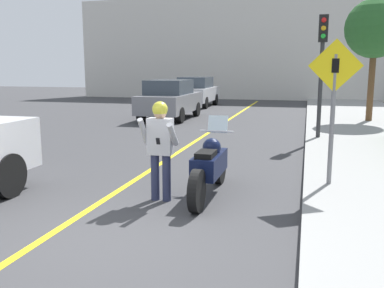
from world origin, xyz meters
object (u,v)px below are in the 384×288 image
(parked_car_grey, at_px, (170,99))
(parked_car_silver, at_px, (196,91))
(person_biker, at_px, (160,141))
(motorcycle, at_px, (210,166))
(traffic_light, at_px, (322,53))
(street_tree, at_px, (375,29))
(crossing_sign, at_px, (334,98))

(parked_car_grey, distance_m, parked_car_silver, 6.32)
(person_biker, relative_size, parked_car_grey, 0.39)
(parked_car_grey, relative_size, parked_car_silver, 1.00)
(person_biker, bearing_deg, motorcycle, 31.92)
(parked_car_silver, bearing_deg, traffic_light, -58.58)
(motorcycle, distance_m, traffic_light, 6.83)
(motorcycle, bearing_deg, street_tree, 70.43)
(crossing_sign, bearing_deg, parked_car_silver, 112.38)
(person_biker, distance_m, street_tree, 12.64)
(parked_car_grey, bearing_deg, parked_car_silver, 94.21)
(street_tree, distance_m, parked_car_silver, 10.72)
(parked_car_grey, bearing_deg, street_tree, 2.97)
(parked_car_grey, bearing_deg, crossing_sign, -57.77)
(person_biker, xyz_separation_m, traffic_light, (2.63, 6.67, 1.60))
(motorcycle, relative_size, crossing_sign, 0.95)
(parked_car_grey, height_order, parked_car_silver, same)
(crossing_sign, xyz_separation_m, street_tree, (1.92, 10.16, 1.97))
(person_biker, xyz_separation_m, parked_car_silver, (-3.89, 17.34, -0.14))
(motorcycle, height_order, traffic_light, traffic_light)
(motorcycle, relative_size, street_tree, 0.51)
(motorcycle, xyz_separation_m, traffic_light, (1.90, 6.22, 2.08))
(crossing_sign, height_order, parked_car_silver, crossing_sign)
(street_tree, height_order, parked_car_silver, street_tree)
(motorcycle, xyz_separation_m, person_biker, (-0.73, -0.45, 0.48))
(motorcycle, height_order, parked_car_silver, parked_car_silver)
(traffic_light, bearing_deg, person_biker, -111.52)
(person_biker, relative_size, crossing_sign, 0.65)
(traffic_light, height_order, parked_car_grey, traffic_light)
(person_biker, bearing_deg, parked_car_grey, 107.23)
(street_tree, bearing_deg, crossing_sign, -100.72)
(street_tree, height_order, parked_car_grey, street_tree)
(person_biker, bearing_deg, crossing_sign, 25.62)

